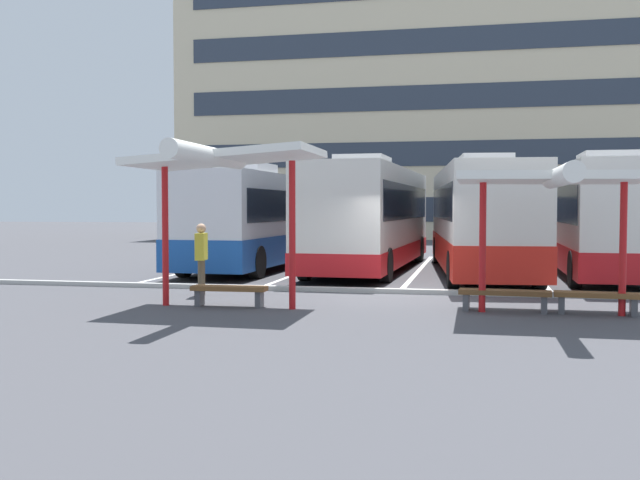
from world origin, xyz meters
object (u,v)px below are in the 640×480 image
object	(u,v)px
coach_bus_0	(259,221)
waiting_passenger_0	(201,253)
coach_bus_2	(479,221)
bench_0	(229,291)
waiting_shelter_0	(223,162)
bench_2	(597,298)
coach_bus_1	(371,217)
bench_1	(505,295)
waiting_shelter_1	(554,181)
coach_bus_3	(600,220)

from	to	relation	value
coach_bus_0	waiting_passenger_0	size ratio (longest dim) A/B	6.20
coach_bus_2	waiting_passenger_0	size ratio (longest dim) A/B	6.95
bench_0	coach_bus_2	bearing A→B (deg)	59.92
waiting_shelter_0	bench_2	distance (m)	8.14
coach_bus_0	coach_bus_1	size ratio (longest dim) A/B	0.93
bench_1	coach_bus_1	bearing A→B (deg)	113.45
bench_0	waiting_shelter_0	bearing A→B (deg)	-90.00
coach_bus_2	waiting_passenger_0	world-z (taller)	coach_bus_2
coach_bus_0	waiting_shelter_1	world-z (taller)	coach_bus_0
coach_bus_3	bench_2	size ratio (longest dim) A/B	6.33
coach_bus_0	coach_bus_3	xyz separation A→B (m)	(11.29, -0.78, 0.09)
waiting_shelter_0	waiting_shelter_1	size ratio (longest dim) A/B	0.86
coach_bus_0	bench_2	size ratio (longest dim) A/B	6.46
waiting_shelter_1	waiting_passenger_0	xyz separation A→B (m)	(-8.04, 1.72, -1.65)
coach_bus_0	bench_2	bearing A→B (deg)	-43.74
coach_bus_1	bench_1	size ratio (longest dim) A/B	6.24
bench_1	coach_bus_3	bearing A→B (deg)	69.82
bench_2	waiting_passenger_0	bearing A→B (deg)	171.31
waiting_shelter_0	bench_0	distance (m)	2.80
bench_0	waiting_passenger_0	distance (m)	2.32
waiting_passenger_0	coach_bus_2	bearing A→B (deg)	48.15
coach_bus_0	bench_0	bearing A→B (deg)	-76.94
coach_bus_1	bench_2	size ratio (longest dim) A/B	6.96
bench_1	coach_bus_2	bearing A→B (deg)	93.18
coach_bus_1	coach_bus_2	distance (m)	3.74
coach_bus_0	waiting_shelter_0	distance (m)	10.59
bench_0	coach_bus_3	bearing A→B (deg)	45.34
waiting_shelter_0	waiting_shelter_1	distance (m)	6.74
coach_bus_2	coach_bus_3	xyz separation A→B (m)	(3.67, -0.09, 0.04)
coach_bus_0	coach_bus_3	size ratio (longest dim) A/B	1.02
waiting_shelter_0	waiting_passenger_0	distance (m)	3.25
coach_bus_3	waiting_shelter_1	world-z (taller)	coach_bus_3
waiting_shelter_1	bench_2	bearing A→B (deg)	21.75
coach_bus_3	bench_0	size ratio (longest dim) A/B	6.43
waiting_shelter_0	waiting_passenger_0	world-z (taller)	waiting_shelter_0
waiting_shelter_1	coach_bus_1	bearing A→B (deg)	116.89
coach_bus_3	waiting_shelter_1	distance (m)	9.39
bench_2	coach_bus_0	bearing A→B (deg)	136.26
bench_2	coach_bus_1	bearing A→B (deg)	121.80
coach_bus_2	bench_2	distance (m)	9.19
bench_0	bench_2	distance (m)	7.63
coach_bus_3	waiting_passenger_0	xyz separation A→B (m)	(-10.32, -7.33, -0.72)
bench_1	bench_2	size ratio (longest dim) A/B	1.11
coach_bus_3	bench_1	size ratio (longest dim) A/B	5.68
coach_bus_2	waiting_shelter_1	xyz separation A→B (m)	(1.39, -9.15, 0.97)
coach_bus_0	bench_2	xyz separation A→B (m)	(9.91, -9.48, -1.32)
coach_bus_3	bench_2	world-z (taller)	coach_bus_3
bench_0	bench_1	bearing A→B (deg)	4.33
coach_bus_2	waiting_passenger_0	distance (m)	9.99
coach_bus_1	waiting_shelter_0	size ratio (longest dim) A/B	2.70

